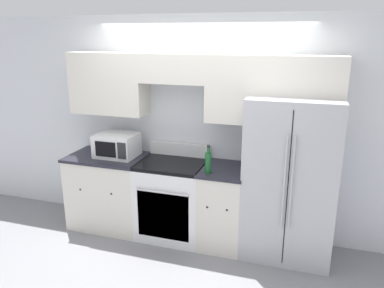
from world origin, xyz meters
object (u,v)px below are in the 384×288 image
(bottle, at_px, (208,162))
(oven_range, at_px, (172,199))
(microwave, at_px, (117,145))
(refrigerator, at_px, (290,178))

(bottle, bearing_deg, oven_range, 159.17)
(microwave, relative_size, bottle, 1.56)
(microwave, xyz_separation_m, bottle, (1.22, -0.22, -0.02))
(oven_range, xyz_separation_m, microwave, (-0.72, 0.03, 0.60))
(bottle, bearing_deg, refrigerator, 16.52)
(oven_range, relative_size, bottle, 3.54)
(microwave, bearing_deg, bottle, -10.32)
(refrigerator, distance_m, microwave, 2.07)
(refrigerator, bearing_deg, microwave, -179.16)
(microwave, distance_m, bottle, 1.24)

